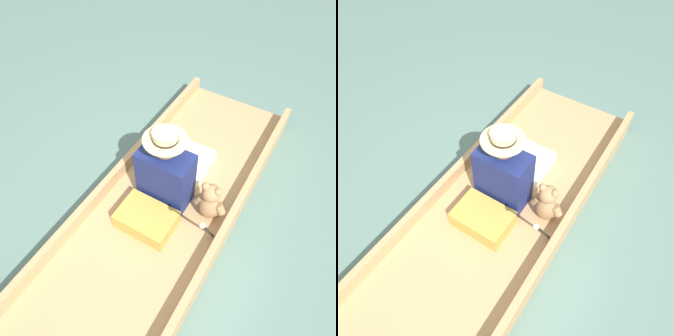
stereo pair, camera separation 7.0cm
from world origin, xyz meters
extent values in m
plane|color=slate|center=(0.00, 0.00, 0.00)|extent=(16.00, 16.00, 0.00)
cube|color=tan|center=(0.00, 0.00, 0.08)|extent=(1.19, 3.30, 0.16)
cube|color=tan|center=(-0.57, 0.00, 0.23)|extent=(0.06, 3.30, 0.14)
cube|color=tan|center=(0.57, 0.00, 0.23)|extent=(0.06, 3.30, 0.14)
cube|color=#B7933D|center=(-0.05, -0.31, 0.24)|extent=(0.48, 0.34, 0.16)
cube|color=white|center=(-0.05, 0.42, 0.21)|extent=(0.41, 0.52, 0.11)
cube|color=navy|center=(-0.05, 0.03, 0.44)|extent=(0.45, 0.27, 0.57)
cube|color=beige|center=(-0.05, 0.16, 0.49)|extent=(0.04, 0.01, 0.31)
cube|color=white|center=(-0.18, 0.16, 0.51)|extent=(0.02, 0.01, 0.34)
cube|color=white|center=(0.07, 0.16, 0.51)|extent=(0.02, 0.01, 0.34)
sphere|color=#936B4C|center=(-0.05, 0.03, 0.84)|extent=(0.21, 0.21, 0.21)
cylinder|color=#CCB77F|center=(-0.05, 0.03, 0.90)|extent=(0.35, 0.35, 0.01)
cylinder|color=#CCB77F|center=(-0.05, 0.03, 0.94)|extent=(0.20, 0.20, 0.07)
cylinder|color=black|center=(-0.05, 0.03, 0.92)|extent=(0.21, 0.21, 0.02)
ellipsoid|color=#9E754C|center=(0.37, 0.04, 0.29)|extent=(0.18, 0.15, 0.27)
sphere|color=#9E754C|center=(0.37, 0.04, 0.49)|extent=(0.16, 0.16, 0.16)
sphere|color=olive|center=(0.37, 0.11, 0.48)|extent=(0.06, 0.06, 0.06)
sphere|color=#9E754C|center=(0.31, 0.04, 0.55)|extent=(0.07, 0.07, 0.07)
sphere|color=#9E754C|center=(0.42, 0.04, 0.55)|extent=(0.07, 0.07, 0.07)
cylinder|color=#9E754C|center=(0.27, 0.04, 0.34)|extent=(0.10, 0.07, 0.12)
cylinder|color=#9E754C|center=(0.46, 0.04, 0.34)|extent=(0.10, 0.07, 0.12)
sphere|color=#9E754C|center=(0.32, 0.08, 0.19)|extent=(0.08, 0.08, 0.08)
sphere|color=#9E754C|center=(0.41, 0.08, 0.19)|extent=(0.08, 0.08, 0.08)
cylinder|color=silver|center=(-0.48, 0.43, 0.16)|extent=(0.09, 0.09, 0.01)
cylinder|color=silver|center=(-0.48, 0.43, 0.19)|extent=(0.01, 0.01, 0.06)
cylinder|color=silver|center=(-0.48, 0.43, 0.31)|extent=(0.06, 0.06, 0.16)
cylinder|color=black|center=(0.50, -0.27, 0.48)|extent=(0.02, 0.33, 0.66)
sphere|color=beige|center=(0.50, -0.43, 0.80)|extent=(0.04, 0.04, 0.04)
camera|label=1|loc=(0.84, -1.45, 2.66)|focal=35.00mm
camera|label=2|loc=(0.90, -1.42, 2.66)|focal=35.00mm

